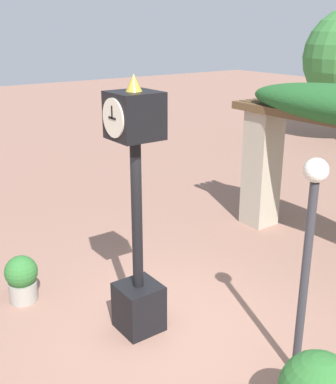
# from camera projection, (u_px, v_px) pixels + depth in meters

# --- Properties ---
(ground_plane) EXTENTS (60.00, 60.00, 0.00)m
(ground_plane) POSITION_uv_depth(u_px,v_px,m) (167.00, 330.00, 6.74)
(ground_plane) COLOR #8E6656
(pedestal_clock) EXTENTS (0.57, 0.62, 3.50)m
(pedestal_clock) POSITION_uv_depth(u_px,v_px,m) (137.00, 219.00, 6.25)
(pedestal_clock) COLOR black
(pedestal_clock) RESTS_ON ground
(potted_plant_near_right) EXTENTS (0.50, 0.50, 0.74)m
(potted_plant_near_right) POSITION_uv_depth(u_px,v_px,m) (22.00, 278.00, 7.35)
(potted_plant_near_right) COLOR gray
(potted_plant_near_right) RESTS_ON ground
(lamp_post) EXTENTS (0.27, 0.27, 2.73)m
(lamp_post) POSITION_uv_depth(u_px,v_px,m) (309.00, 235.00, 5.32)
(lamp_post) COLOR #333338
(lamp_post) RESTS_ON ground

